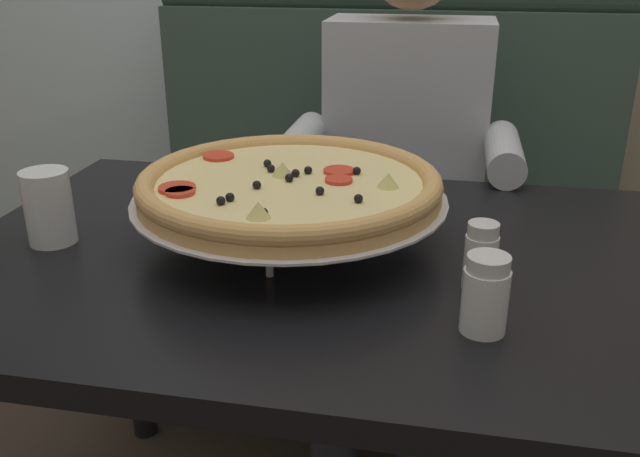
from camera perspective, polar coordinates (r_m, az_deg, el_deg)
The scene contains 8 objects.
booth_bench at distance 2.05m, azimuth 4.54°, elevation -0.07°, with size 1.41×0.78×1.13m.
dining_table at distance 1.16m, azimuth -0.40°, elevation -5.97°, with size 1.19×0.83×0.72m.
diner_main at distance 1.69m, azimuth 6.86°, elevation 6.05°, with size 0.54×0.64×1.27m.
pizza at distance 1.13m, azimuth -2.55°, elevation 3.53°, with size 0.52×0.52×0.13m.
shaker_pepper_flakes at distance 1.01m, azimuth 13.19°, elevation -2.67°, with size 0.05×0.05×0.10m.
shaker_parmesan at distance 0.90m, azimuth 13.55°, elevation -5.76°, with size 0.06×0.06×0.11m.
drinking_glass at distance 1.22m, azimuth -21.57°, elevation 1.30°, with size 0.08×0.08×0.12m.
patio_chair at distance 3.26m, azimuth -14.33°, elevation 10.14°, with size 0.40×0.41×0.86m.
Camera 1 is at (0.21, -1.00, 1.18)m, focal length 38.49 mm.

